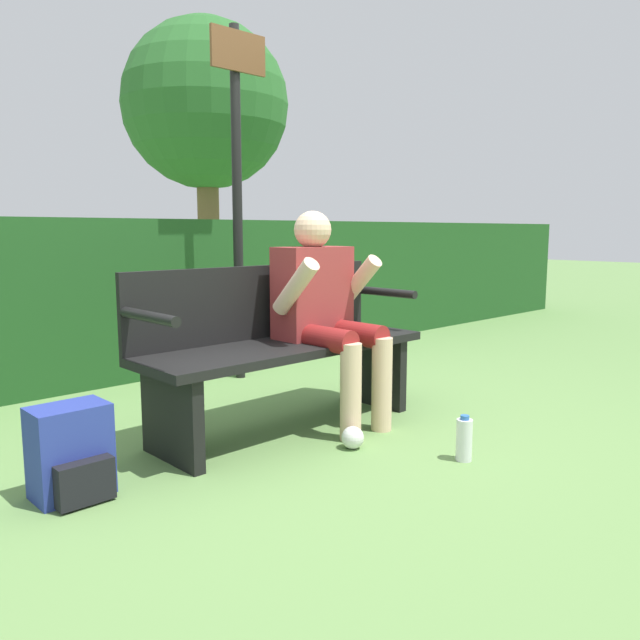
{
  "coord_description": "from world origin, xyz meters",
  "views": [
    {
      "loc": [
        -2.13,
        -2.5,
        1.07
      ],
      "look_at": [
        0.15,
        -0.1,
        0.6
      ],
      "focal_mm": 35.0,
      "sensor_mm": 36.0,
      "label": 1
    }
  ],
  "objects_px": {
    "signpost": "(238,178)",
    "tree": "(206,107)",
    "backpack": "(72,454)",
    "water_bottle": "(464,439)",
    "person_seated": "(325,305)",
    "park_bench": "(279,346)"
  },
  "relations": [
    {
      "from": "park_bench",
      "to": "tree",
      "type": "height_order",
      "value": "tree"
    },
    {
      "from": "person_seated",
      "to": "signpost",
      "type": "bearing_deg",
      "value": 75.97
    },
    {
      "from": "signpost",
      "to": "tree",
      "type": "relative_size",
      "value": 0.58
    },
    {
      "from": "signpost",
      "to": "water_bottle",
      "type": "bearing_deg",
      "value": -96.61
    },
    {
      "from": "backpack",
      "to": "tree",
      "type": "bearing_deg",
      "value": 52.13
    },
    {
      "from": "park_bench",
      "to": "signpost",
      "type": "height_order",
      "value": "signpost"
    },
    {
      "from": "backpack",
      "to": "water_bottle",
      "type": "height_order",
      "value": "backpack"
    },
    {
      "from": "backpack",
      "to": "water_bottle",
      "type": "distance_m",
      "value": 1.73
    },
    {
      "from": "park_bench",
      "to": "person_seated",
      "type": "distance_m",
      "value": 0.34
    },
    {
      "from": "signpost",
      "to": "backpack",
      "type": "bearing_deg",
      "value": -145.06
    },
    {
      "from": "person_seated",
      "to": "signpost",
      "type": "xyz_separation_m",
      "value": [
        0.3,
        1.19,
        0.77
      ]
    },
    {
      "from": "person_seated",
      "to": "tree",
      "type": "height_order",
      "value": "tree"
    },
    {
      "from": "park_bench",
      "to": "water_bottle",
      "type": "height_order",
      "value": "park_bench"
    },
    {
      "from": "person_seated",
      "to": "water_bottle",
      "type": "xyz_separation_m",
      "value": [
        0.06,
        -0.88,
        -0.56
      ]
    },
    {
      "from": "water_bottle",
      "to": "person_seated",
      "type": "bearing_deg",
      "value": 93.73
    },
    {
      "from": "water_bottle",
      "to": "backpack",
      "type": "bearing_deg",
      "value": 149.86
    },
    {
      "from": "signpost",
      "to": "tree",
      "type": "distance_m",
      "value": 5.72
    },
    {
      "from": "park_bench",
      "to": "signpost",
      "type": "bearing_deg",
      "value": 63.7
    },
    {
      "from": "water_bottle",
      "to": "signpost",
      "type": "distance_m",
      "value": 2.48
    },
    {
      "from": "park_bench",
      "to": "signpost",
      "type": "relative_size",
      "value": 0.67
    },
    {
      "from": "signpost",
      "to": "tree",
      "type": "xyz_separation_m",
      "value": [
        2.87,
        4.71,
        1.51
      ]
    },
    {
      "from": "backpack",
      "to": "signpost",
      "type": "height_order",
      "value": "signpost"
    }
  ]
}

